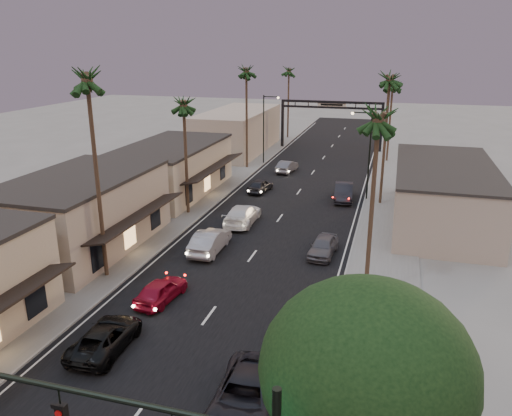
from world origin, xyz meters
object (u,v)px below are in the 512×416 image
Objects in this scene: palm_lc at (183,100)px; palm_ra at (379,112)px; palm_rb at (390,75)px; palm_far at (289,69)px; corner_tree at (368,378)px; streetlight_right at (367,148)px; oncoming_silver at (210,241)px; palm_ld at (246,68)px; arch at (331,113)px; oncoming_pickup at (106,337)px; curbside_near at (246,396)px; oncoming_red at (161,290)px; palm_lb at (86,74)px; curbside_black at (301,334)px; palm_rc at (393,82)px; streetlight_left at (266,124)px.

palm_ra is at bearing -34.90° from palm_lc.
palm_rb is 37.98m from palm_far.
streetlight_right is at bearing 93.89° from corner_tree.
corner_tree is 1.69× the size of oncoming_silver.
oncoming_silver is (-11.95, 4.00, -10.59)m from palm_ra.
corner_tree is 0.72× the size of palm_lc.
palm_lc is 0.86× the size of palm_ld.
arch is 3.06× the size of oncoming_pickup.
palm_lc is at bearing 116.16° from curbside_near.
palm_rb is at bearing -109.82° from oncoming_red.
palm_ld is at bearing 147.21° from streetlight_right.
oncoming_red is at bearing -22.34° from palm_lb.
arch is at bearing 105.47° from streetlight_right.
palm_far reaches higher than arch.
arch is 53.09m from curbside_black.
palm_lc is (-8.60, -34.00, 4.94)m from arch.
corner_tree is at bearing -86.11° from streetlight_right.
oncoming_red is (-12.07, -44.11, -9.75)m from palm_rc.
palm_lc is at bearing -104.20° from arch.
palm_lc is 2.12× the size of curbside_near.
arch is 55.95m from oncoming_pickup.
palm_lb is at bearing -128.02° from palm_rb.
palm_lb is at bearing -90.00° from palm_ld.
palm_lb reaches higher than palm_far.
palm_ld is 42.53m from oncoming_pickup.
streetlight_right reaches higher than oncoming_silver.
oncoming_red is (4.83, -58.11, -10.72)m from palm_far.
corner_tree is 1.88× the size of curbside_black.
oncoming_red is (5.13, -35.11, -11.70)m from palm_ld.
oncoming_pickup is at bearing 87.00° from oncoming_silver.
oncoming_pickup is at bearing -112.89° from palm_rb.
palm_rc is at bearing 27.62° from palm_ld.
curbside_black is at bearing -83.80° from arch.
streetlight_left is at bearing -119.97° from arch.
palm_ld is (-8.60, -15.00, 6.88)m from arch.
streetlight_left reaches higher than oncoming_pickup.
palm_lb is 45.48m from palm_rc.
palm_ld reaches higher than palm_lc.
oncoming_silver is (5.25, -27.00, -11.56)m from palm_ld.
curbside_near is 5.66m from curbside_black.
corner_tree is at bearing -89.11° from palm_rc.
oncoming_silver is (5.25, 6.00, -12.53)m from palm_lb.
palm_lc is 42.01m from palm_far.
streetlight_left is 38.54m from oncoming_red.
palm_lb reaches higher than arch.
palm_ra reaches higher than palm_lc.
palm_far is (-16.90, 14.00, 0.97)m from palm_rc.
curbside_black is (-2.89, -26.56, -11.74)m from palm_rb.
palm_ld is 1.08× the size of palm_ra.
curbside_near reaches higher than oncoming_red.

